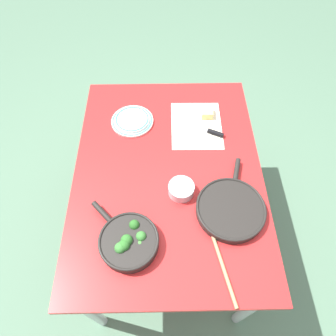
{
  "coord_description": "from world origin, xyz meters",
  "views": [
    {
      "loc": [
        -0.78,
        0.01,
        1.95
      ],
      "look_at": [
        0.0,
        0.0,
        0.77
      ],
      "focal_mm": 32.0,
      "sensor_mm": 36.0,
      "label": 1
    }
  ],
  "objects_px": {
    "wooden_spoon": "(216,246)",
    "cheese_block": "(207,113)",
    "skillet_broccoli": "(129,241)",
    "skillet_eggs": "(231,209)",
    "grater_knife": "(205,130)",
    "dinner_plate_stack": "(132,120)",
    "prep_bowl_steel": "(181,189)"
  },
  "relations": [
    {
      "from": "grater_knife",
      "to": "cheese_block",
      "type": "distance_m",
      "value": 0.11
    },
    {
      "from": "skillet_broccoli",
      "to": "cheese_block",
      "type": "relative_size",
      "value": 4.18
    },
    {
      "from": "skillet_eggs",
      "to": "cheese_block",
      "type": "xyz_separation_m",
      "value": [
        0.57,
        0.05,
        -0.0
      ]
    },
    {
      "from": "grater_knife",
      "to": "cheese_block",
      "type": "relative_size",
      "value": 3.72
    },
    {
      "from": "skillet_broccoli",
      "to": "cheese_block",
      "type": "height_order",
      "value": "skillet_broccoli"
    },
    {
      "from": "skillet_broccoli",
      "to": "dinner_plate_stack",
      "type": "distance_m",
      "value": 0.67
    },
    {
      "from": "wooden_spoon",
      "to": "dinner_plate_stack",
      "type": "height_order",
      "value": "dinner_plate_stack"
    },
    {
      "from": "cheese_block",
      "to": "skillet_broccoli",
      "type": "bearing_deg",
      "value": 151.83
    },
    {
      "from": "skillet_eggs",
      "to": "cheese_block",
      "type": "relative_size",
      "value": 5.7
    },
    {
      "from": "wooden_spoon",
      "to": "skillet_broccoli",
      "type": "bearing_deg",
      "value": 75.19
    },
    {
      "from": "grater_knife",
      "to": "dinner_plate_stack",
      "type": "distance_m",
      "value": 0.39
    },
    {
      "from": "prep_bowl_steel",
      "to": "wooden_spoon",
      "type": "bearing_deg",
      "value": -152.78
    },
    {
      "from": "prep_bowl_steel",
      "to": "grater_knife",
      "type": "bearing_deg",
      "value": -20.95
    },
    {
      "from": "skillet_broccoli",
      "to": "prep_bowl_steel",
      "type": "xyz_separation_m",
      "value": [
        0.24,
        -0.22,
        -0.01
      ]
    },
    {
      "from": "wooden_spoon",
      "to": "dinner_plate_stack",
      "type": "relative_size",
      "value": 1.74
    },
    {
      "from": "wooden_spoon",
      "to": "cheese_block",
      "type": "relative_size",
      "value": 5.33
    },
    {
      "from": "grater_knife",
      "to": "prep_bowl_steel",
      "type": "relative_size",
      "value": 2.31
    },
    {
      "from": "skillet_broccoli",
      "to": "skillet_eggs",
      "type": "relative_size",
      "value": 0.73
    },
    {
      "from": "skillet_eggs",
      "to": "grater_knife",
      "type": "distance_m",
      "value": 0.47
    },
    {
      "from": "wooden_spoon",
      "to": "cheese_block",
      "type": "xyz_separation_m",
      "value": [
        0.73,
        -0.03,
        0.01
      ]
    },
    {
      "from": "dinner_plate_stack",
      "to": "prep_bowl_steel",
      "type": "distance_m",
      "value": 0.5
    },
    {
      "from": "cheese_block",
      "to": "prep_bowl_steel",
      "type": "relative_size",
      "value": 0.62
    },
    {
      "from": "skillet_broccoli",
      "to": "grater_knife",
      "type": "distance_m",
      "value": 0.7
    },
    {
      "from": "skillet_broccoli",
      "to": "dinner_plate_stack",
      "type": "relative_size",
      "value": 1.36
    },
    {
      "from": "skillet_broccoli",
      "to": "skillet_eggs",
      "type": "xyz_separation_m",
      "value": [
        0.14,
        -0.43,
        -0.01
      ]
    },
    {
      "from": "cheese_block",
      "to": "prep_bowl_steel",
      "type": "bearing_deg",
      "value": 161.32
    },
    {
      "from": "dinner_plate_stack",
      "to": "prep_bowl_steel",
      "type": "height_order",
      "value": "prep_bowl_steel"
    },
    {
      "from": "grater_knife",
      "to": "dinner_plate_stack",
      "type": "bearing_deg",
      "value": 15.12
    },
    {
      "from": "wooden_spoon",
      "to": "cheese_block",
      "type": "height_order",
      "value": "cheese_block"
    },
    {
      "from": "wooden_spoon",
      "to": "prep_bowl_steel",
      "type": "height_order",
      "value": "prep_bowl_steel"
    },
    {
      "from": "grater_knife",
      "to": "prep_bowl_steel",
      "type": "height_order",
      "value": "prep_bowl_steel"
    },
    {
      "from": "skillet_eggs",
      "to": "prep_bowl_steel",
      "type": "relative_size",
      "value": 3.54
    }
  ]
}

